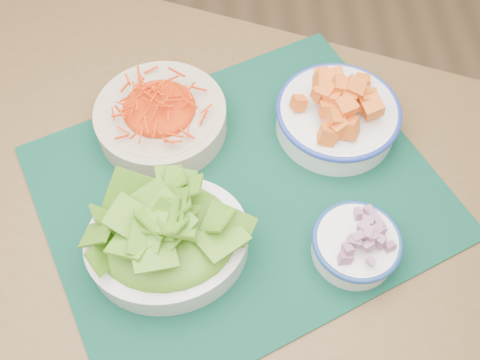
# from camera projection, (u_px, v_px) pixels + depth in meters

# --- Properties ---
(ground) EXTENTS (4.00, 4.00, 0.00)m
(ground) POSITION_uv_depth(u_px,v_px,m) (140.00, 242.00, 1.64)
(ground) COLOR #967048
(ground) RESTS_ON ground
(table) EXTENTS (1.57, 1.32, 0.75)m
(table) POSITION_uv_depth(u_px,v_px,m) (192.00, 237.00, 0.92)
(table) COLOR brown
(table) RESTS_ON ground
(placemat) EXTENTS (0.76, 0.70, 0.00)m
(placemat) POSITION_uv_depth(u_px,v_px,m) (240.00, 190.00, 0.86)
(placemat) COLOR black
(placemat) RESTS_ON table
(carrot_bowl) EXTENTS (0.24, 0.24, 0.08)m
(carrot_bowl) POSITION_uv_depth(u_px,v_px,m) (160.00, 113.00, 0.89)
(carrot_bowl) COLOR #C3B091
(carrot_bowl) RESTS_ON placemat
(squash_bowl) EXTENTS (0.24, 0.24, 0.10)m
(squash_bowl) POSITION_uv_depth(u_px,v_px,m) (339.00, 110.00, 0.89)
(squash_bowl) COLOR white
(squash_bowl) RESTS_ON placemat
(lettuce_bowl) EXTENTS (0.27, 0.24, 0.10)m
(lettuce_bowl) POSITION_uv_depth(u_px,v_px,m) (167.00, 237.00, 0.76)
(lettuce_bowl) COLOR silver
(lettuce_bowl) RESTS_ON placemat
(onion_bowl) EXTENTS (0.14, 0.14, 0.07)m
(onion_bowl) POSITION_uv_depth(u_px,v_px,m) (356.00, 243.00, 0.78)
(onion_bowl) COLOR white
(onion_bowl) RESTS_ON placemat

